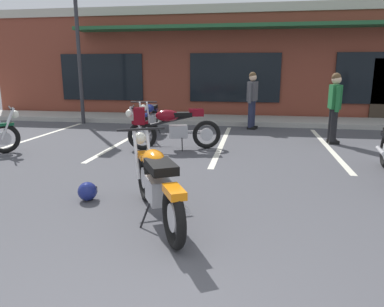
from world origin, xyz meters
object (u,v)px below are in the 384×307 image
(person_in_black_shirt, at_px, (252,97))
(person_by_back_row, at_px, (334,104))
(helmet_on_pavement, at_px, (87,191))
(parking_lot_lamp_post, at_px, (75,27))
(motorcycle_black_cruiser, at_px, (169,126))
(motorcycle_blue_standard, at_px, (150,117))
(motorcycle_foreground_classic, at_px, (157,182))

(person_in_black_shirt, distance_m, person_by_back_row, 2.69)
(person_by_back_row, height_order, helmet_on_pavement, person_by_back_row)
(helmet_on_pavement, relative_size, parking_lot_lamp_post, 0.06)
(motorcycle_black_cruiser, xyz_separation_m, helmet_on_pavement, (-0.37, -3.37, -0.40))
(motorcycle_blue_standard, relative_size, person_in_black_shirt, 1.26)
(motorcycle_foreground_classic, distance_m, person_by_back_row, 5.95)
(motorcycle_blue_standard, height_order, person_in_black_shirt, person_in_black_shirt)
(person_by_back_row, xyz_separation_m, helmet_on_pavement, (-4.08, -4.67, -0.82))
(motorcycle_blue_standard, distance_m, person_in_black_shirt, 3.09)
(motorcycle_foreground_classic, xyz_separation_m, motorcycle_black_cruiser, (-0.74, 3.83, 0.07))
(motorcycle_blue_standard, relative_size, helmet_on_pavement, 8.10)
(person_by_back_row, bearing_deg, motorcycle_black_cruiser, -160.55)
(parking_lot_lamp_post, bearing_deg, motorcycle_blue_standard, -27.48)
(motorcycle_black_cruiser, xyz_separation_m, person_in_black_shirt, (1.76, 3.17, 0.42))
(motorcycle_black_cruiser, distance_m, parking_lot_lamp_post, 5.55)
(parking_lot_lamp_post, bearing_deg, person_in_black_shirt, -1.07)
(motorcycle_blue_standard, height_order, parking_lot_lamp_post, parking_lot_lamp_post)
(motorcycle_foreground_classic, relative_size, parking_lot_lamp_post, 0.41)
(motorcycle_black_cruiser, distance_m, person_by_back_row, 3.95)
(motorcycle_foreground_classic, bearing_deg, motorcycle_black_cruiser, 100.95)
(motorcycle_foreground_classic, height_order, motorcycle_black_cruiser, same)
(person_by_back_row, bearing_deg, parking_lot_lamp_post, 165.19)
(person_in_black_shirt, bearing_deg, person_by_back_row, -43.76)
(motorcycle_foreground_classic, xyz_separation_m, person_in_black_shirt, (1.02, 7.00, 0.49))
(motorcycle_blue_standard, distance_m, helmet_on_pavement, 5.26)
(helmet_on_pavement, bearing_deg, person_by_back_row, 48.91)
(motorcycle_foreground_classic, distance_m, helmet_on_pavement, 1.25)
(motorcycle_black_cruiser, bearing_deg, helmet_on_pavement, -96.26)
(motorcycle_black_cruiser, relative_size, motorcycle_blue_standard, 0.98)
(motorcycle_foreground_classic, bearing_deg, parking_lot_lamp_post, 122.13)
(motorcycle_black_cruiser, bearing_deg, parking_lot_lamp_post, 138.65)
(motorcycle_blue_standard, bearing_deg, motorcycle_black_cruiser, -62.07)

